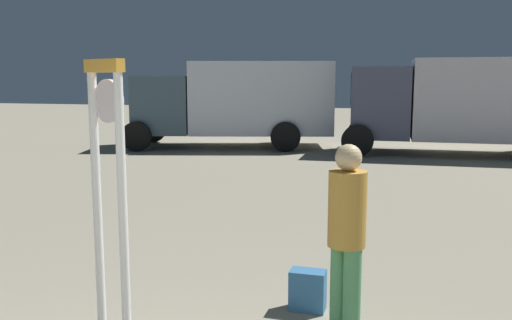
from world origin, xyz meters
name	(u,v)px	position (x,y,z in m)	size (l,w,h in m)	color
standing_clock	(109,181)	(-0.77, 1.98, 1.37)	(0.41, 0.24, 2.30)	white
person_near_clock	(347,232)	(0.99, 2.67, 0.92)	(0.31, 0.31, 1.64)	#529B60
backpack	(308,290)	(0.59, 3.12, 0.19)	(0.33, 0.24, 0.38)	teal
box_truck_near	(474,101)	(3.08, 15.03, 1.54)	(6.96, 2.82, 2.73)	silver
box_truck_far	(238,100)	(-3.97, 14.95, 1.49)	(6.83, 4.08, 2.69)	white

